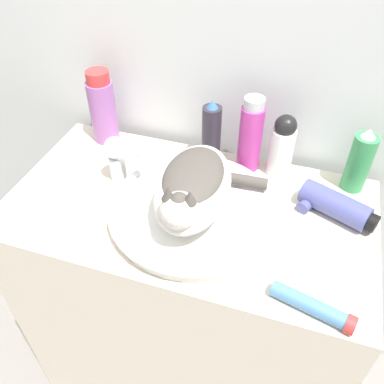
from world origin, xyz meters
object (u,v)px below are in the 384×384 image
at_px(lotion_bottle_white, 282,146).
at_px(hairspray_can_black, 211,133).
at_px(shampoo_bottle_tall, 251,136).
at_px(mouthwash_bottle, 103,108).
at_px(soap_bar, 58,219).
at_px(cat, 193,186).
at_px(faucet, 118,156).
at_px(cream_tube, 313,307).
at_px(spray_bottle_trigger, 359,162).
at_px(hair_dryer, 333,205).

bearing_deg(lotion_bottle_white, hairspray_can_black, 180.00).
bearing_deg(shampoo_bottle_tall, mouthwash_bottle, 180.00).
bearing_deg(soap_bar, cat, 20.42).
distance_m(mouthwash_bottle, shampoo_bottle_tall, 0.44).
relative_size(faucet, soap_bar, 2.24).
distance_m(cat, mouthwash_bottle, 0.43).
bearing_deg(lotion_bottle_white, soap_bar, -142.69).
bearing_deg(soap_bar, hairspray_can_black, 52.37).
relative_size(cat, cream_tube, 1.81).
relative_size(hairspray_can_black, spray_bottle_trigger, 1.05).
bearing_deg(spray_bottle_trigger, soap_bar, -151.71).
bearing_deg(hair_dryer, lotion_bottle_white, 164.33).
xyz_separation_m(spray_bottle_trigger, lotion_bottle_white, (-0.20, 0.00, 0.01)).
distance_m(cat, shampoo_bottle_tall, 0.26).
relative_size(faucet, mouthwash_bottle, 0.64).
height_order(shampoo_bottle_tall, spray_bottle_trigger, shampoo_bottle_tall).
bearing_deg(mouthwash_bottle, cat, -34.60).
bearing_deg(hair_dryer, soap_bar, -136.37).
height_order(mouthwash_bottle, shampoo_bottle_tall, mouthwash_bottle).
xyz_separation_m(hairspray_can_black, lotion_bottle_white, (0.19, -0.00, 0.00)).
distance_m(cream_tube, soap_bar, 0.61).
xyz_separation_m(faucet, mouthwash_bottle, (-0.13, 0.16, 0.03)).
bearing_deg(hairspray_can_black, cat, -83.50).
bearing_deg(cream_tube, soap_bar, 174.81).
bearing_deg(soap_bar, spray_bottle_trigger, 28.29).
bearing_deg(mouthwash_bottle, lotion_bottle_white, 0.00).
xyz_separation_m(cat, faucet, (-0.23, 0.08, -0.03)).
xyz_separation_m(faucet, lotion_bottle_white, (0.40, 0.16, 0.01)).
bearing_deg(hair_dryer, cream_tube, -70.64).
relative_size(cream_tube, hair_dryer, 0.89).
distance_m(hairspray_can_black, hair_dryer, 0.37).
xyz_separation_m(cream_tube, soap_bar, (-0.61, 0.06, -0.00)).
xyz_separation_m(shampoo_bottle_tall, spray_bottle_trigger, (0.28, 0.00, -0.02)).
height_order(cream_tube, soap_bar, cream_tube).
relative_size(faucet, shampoo_bottle_tall, 0.66).
bearing_deg(soap_bar, shampoo_bottle_tall, 42.98).
bearing_deg(shampoo_bottle_tall, hairspray_can_black, 180.00).
xyz_separation_m(cream_tube, hair_dryer, (0.02, 0.29, 0.01)).
relative_size(cat, hair_dryer, 1.61).
height_order(cat, lotion_bottle_white, cat).
distance_m(hair_dryer, soap_bar, 0.67).
xyz_separation_m(faucet, shampoo_bottle_tall, (0.31, 0.16, 0.02)).
distance_m(shampoo_bottle_tall, soap_bar, 0.54).
bearing_deg(cat, cream_tube, 56.95).
xyz_separation_m(mouthwash_bottle, soap_bar, (0.05, -0.36, -0.09)).
relative_size(mouthwash_bottle, hair_dryer, 1.14).
height_order(mouthwash_bottle, hair_dryer, mouthwash_bottle).
xyz_separation_m(lotion_bottle_white, soap_bar, (-0.47, -0.36, -0.08)).
bearing_deg(faucet, soap_bar, -93.18).
height_order(shampoo_bottle_tall, hair_dryer, shampoo_bottle_tall).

